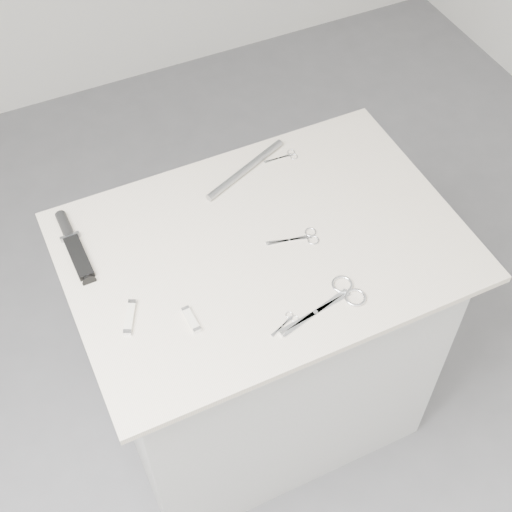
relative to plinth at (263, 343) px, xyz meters
name	(u,v)px	position (x,y,z in m)	size (l,w,h in m)	color
ground	(262,411)	(0.00, 0.00, -0.46)	(4.00, 4.00, 0.01)	slate
plinth	(263,343)	(0.00, 0.00, 0.00)	(0.90, 0.60, 0.90)	#B4B4B2
display_board	(265,247)	(0.00, 0.00, 0.46)	(1.00, 0.70, 0.02)	beige
large_shears	(337,298)	(0.08, -0.23, 0.47)	(0.23, 0.11, 0.01)	silver
embroidery_scissors_a	(303,238)	(0.10, -0.02, 0.47)	(0.14, 0.06, 0.00)	silver
embroidery_scissors_b	(286,156)	(0.19, 0.26, 0.47)	(0.10, 0.04, 0.00)	silver
tiny_scissors	(287,322)	(-0.06, -0.23, 0.47)	(0.08, 0.05, 0.00)	silver
sheathed_knife	(72,242)	(-0.44, 0.21, 0.48)	(0.05, 0.23, 0.03)	black
pocket_knife_a	(130,317)	(-0.38, -0.07, 0.48)	(0.06, 0.09, 0.01)	beige
pocket_knife_b	(191,320)	(-0.26, -0.14, 0.47)	(0.02, 0.07, 0.01)	beige
metal_rail	(245,169)	(0.06, 0.26, 0.48)	(0.02, 0.02, 0.29)	gray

